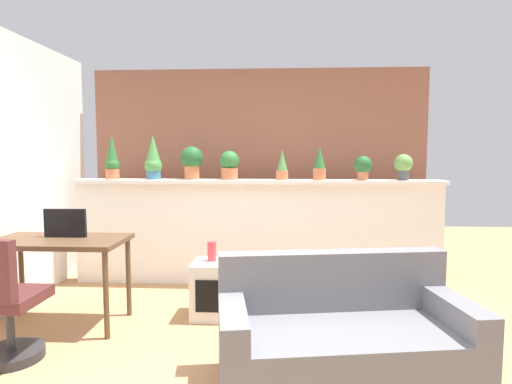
{
  "coord_description": "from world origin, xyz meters",
  "views": [
    {
      "loc": [
        0.26,
        -2.72,
        1.46
      ],
      "look_at": [
        0.05,
        1.08,
        1.12
      ],
      "focal_mm": 29.88,
      "sensor_mm": 36.0,
      "label": 1
    }
  ],
  "objects_px": {
    "potted_plant_1": "(153,159)",
    "potted_plant_5": "(320,164)",
    "potted_plant_6": "(363,167)",
    "potted_plant_7": "(403,165)",
    "tv_monitor": "(65,223)",
    "side_cube_shelf": "(215,289)",
    "potted_plant_0": "(112,159)",
    "desk": "(59,249)",
    "office_chair": "(3,309)",
    "potted_plant_3": "(229,165)",
    "potted_plant_4": "(282,166)",
    "couch": "(342,340)",
    "potted_plant_2": "(192,161)",
    "vase_on_shelf": "(212,251)"
  },
  "relations": [
    {
      "from": "potted_plant_7",
      "to": "potted_plant_6",
      "type": "bearing_deg",
      "value": -177.12
    },
    {
      "from": "potted_plant_4",
      "to": "potted_plant_5",
      "type": "relative_size",
      "value": 0.9
    },
    {
      "from": "desk",
      "to": "side_cube_shelf",
      "type": "distance_m",
      "value": 1.38
    },
    {
      "from": "potted_plant_4",
      "to": "potted_plant_6",
      "type": "xyz_separation_m",
      "value": [
        0.87,
        -0.02,
        -0.01
      ]
    },
    {
      "from": "office_chair",
      "to": "vase_on_shelf",
      "type": "distance_m",
      "value": 1.65
    },
    {
      "from": "potted_plant_7",
      "to": "desk",
      "type": "bearing_deg",
      "value": -158.91
    },
    {
      "from": "side_cube_shelf",
      "to": "potted_plant_2",
      "type": "bearing_deg",
      "value": 112.09
    },
    {
      "from": "potted_plant_3",
      "to": "desk",
      "type": "bearing_deg",
      "value": -136.53
    },
    {
      "from": "potted_plant_3",
      "to": "tv_monitor",
      "type": "xyz_separation_m",
      "value": [
        -1.29,
        -1.16,
        -0.47
      ]
    },
    {
      "from": "office_chair",
      "to": "potted_plant_6",
      "type": "bearing_deg",
      "value": 33.87
    },
    {
      "from": "potted_plant_1",
      "to": "potted_plant_6",
      "type": "xyz_separation_m",
      "value": [
        2.32,
        -0.05,
        -0.08
      ]
    },
    {
      "from": "potted_plant_3",
      "to": "couch",
      "type": "relative_size",
      "value": 0.19
    },
    {
      "from": "vase_on_shelf",
      "to": "couch",
      "type": "height_order",
      "value": "couch"
    },
    {
      "from": "potted_plant_1",
      "to": "office_chair",
      "type": "xyz_separation_m",
      "value": [
        -0.5,
        -1.94,
        -1.02
      ]
    },
    {
      "from": "potted_plant_1",
      "to": "office_chair",
      "type": "height_order",
      "value": "potted_plant_1"
    },
    {
      "from": "potted_plant_4",
      "to": "tv_monitor",
      "type": "distance_m",
      "value": 2.25
    },
    {
      "from": "side_cube_shelf",
      "to": "potted_plant_1",
      "type": "bearing_deg",
      "value": 130.36
    },
    {
      "from": "side_cube_shelf",
      "to": "couch",
      "type": "relative_size",
      "value": 0.3
    },
    {
      "from": "potted_plant_0",
      "to": "potted_plant_1",
      "type": "xyz_separation_m",
      "value": [
        0.46,
        0.03,
        -0.0
      ]
    },
    {
      "from": "desk",
      "to": "couch",
      "type": "bearing_deg",
      "value": -19.65
    },
    {
      "from": "couch",
      "to": "office_chair",
      "type": "bearing_deg",
      "value": 176.79
    },
    {
      "from": "potted_plant_3",
      "to": "couch",
      "type": "height_order",
      "value": "potted_plant_3"
    },
    {
      "from": "side_cube_shelf",
      "to": "couch",
      "type": "xyz_separation_m",
      "value": [
        0.98,
        -1.08,
        0.03
      ]
    },
    {
      "from": "potted_plant_6",
      "to": "potted_plant_7",
      "type": "distance_m",
      "value": 0.44
    },
    {
      "from": "office_chair",
      "to": "couch",
      "type": "relative_size",
      "value": 0.55
    },
    {
      "from": "potted_plant_5",
      "to": "couch",
      "type": "bearing_deg",
      "value": -90.82
    },
    {
      "from": "potted_plant_5",
      "to": "vase_on_shelf",
      "type": "height_order",
      "value": "potted_plant_5"
    },
    {
      "from": "potted_plant_4",
      "to": "couch",
      "type": "xyz_separation_m",
      "value": [
        0.38,
        -2.04,
        -1.05
      ]
    },
    {
      "from": "tv_monitor",
      "to": "side_cube_shelf",
      "type": "relative_size",
      "value": 0.73
    },
    {
      "from": "desk",
      "to": "office_chair",
      "type": "bearing_deg",
      "value": -94.56
    },
    {
      "from": "potted_plant_2",
      "to": "desk",
      "type": "xyz_separation_m",
      "value": [
        -0.88,
        -1.27,
        -0.72
      ]
    },
    {
      "from": "potted_plant_1",
      "to": "couch",
      "type": "height_order",
      "value": "potted_plant_1"
    },
    {
      "from": "potted_plant_0",
      "to": "potted_plant_2",
      "type": "height_order",
      "value": "potted_plant_0"
    },
    {
      "from": "tv_monitor",
      "to": "potted_plant_2",
      "type": "bearing_deg",
      "value": 54.15
    },
    {
      "from": "potted_plant_7",
      "to": "side_cube_shelf",
      "type": "height_order",
      "value": "potted_plant_7"
    },
    {
      "from": "vase_on_shelf",
      "to": "potted_plant_4",
      "type": "bearing_deg",
      "value": 55.46
    },
    {
      "from": "potted_plant_2",
      "to": "potted_plant_5",
      "type": "height_order",
      "value": "potted_plant_5"
    },
    {
      "from": "potted_plant_6",
      "to": "potted_plant_4",
      "type": "bearing_deg",
      "value": 178.48
    },
    {
      "from": "potted_plant_4",
      "to": "desk",
      "type": "bearing_deg",
      "value": -146.85
    },
    {
      "from": "side_cube_shelf",
      "to": "potted_plant_3",
      "type": "bearing_deg",
      "value": 88.73
    },
    {
      "from": "potted_plant_6",
      "to": "potted_plant_7",
      "type": "bearing_deg",
      "value": 2.88
    },
    {
      "from": "potted_plant_0",
      "to": "office_chair",
      "type": "relative_size",
      "value": 0.56
    },
    {
      "from": "potted_plant_6",
      "to": "vase_on_shelf",
      "type": "relative_size",
      "value": 1.49
    },
    {
      "from": "potted_plant_1",
      "to": "potted_plant_6",
      "type": "height_order",
      "value": "potted_plant_1"
    },
    {
      "from": "potted_plant_1",
      "to": "potted_plant_3",
      "type": "xyz_separation_m",
      "value": [
        0.86,
        -0.02,
        -0.06
      ]
    },
    {
      "from": "potted_plant_1",
      "to": "potted_plant_5",
      "type": "distance_m",
      "value": 1.85
    },
    {
      "from": "potted_plant_6",
      "to": "tv_monitor",
      "type": "relative_size",
      "value": 0.73
    },
    {
      "from": "office_chair",
      "to": "vase_on_shelf",
      "type": "relative_size",
      "value": 5.15
    },
    {
      "from": "potted_plant_0",
      "to": "potted_plant_6",
      "type": "bearing_deg",
      "value": -0.25
    },
    {
      "from": "vase_on_shelf",
      "to": "potted_plant_2",
      "type": "bearing_deg",
      "value": 111.22
    }
  ]
}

